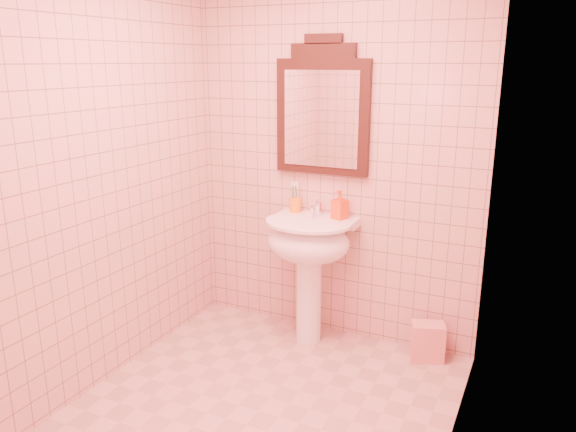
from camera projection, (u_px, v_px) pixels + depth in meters
The scene contains 8 objects.
floor at pixel (259, 411), 3.11m from camera, with size 2.20×2.20×0.00m, color tan.
back_wall at pixel (334, 158), 3.73m from camera, with size 2.00×0.02×2.50m, color #CDA38F.
pedestal_sink at pixel (309, 250), 3.73m from camera, with size 0.58×0.58×0.86m.
faucet at pixel (317, 208), 3.78m from camera, with size 0.04×0.16×0.11m.
mirror at pixel (322, 111), 3.66m from camera, with size 0.64×0.06×0.90m.
toothbrush_cup at pixel (295, 205), 3.87m from camera, with size 0.08×0.08×0.19m.
soap_dispenser at pixel (340, 205), 3.69m from camera, with size 0.09×0.09×0.19m, color red.
towel at pixel (427, 342), 3.62m from camera, with size 0.21×0.14×0.25m, color #E39785.
Camera 1 is at (1.31, -2.38, 1.87)m, focal length 35.00 mm.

